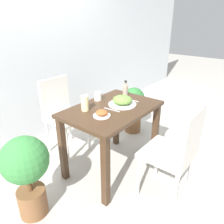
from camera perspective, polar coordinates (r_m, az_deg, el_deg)
The scene contains 14 objects.
ground_plane at distance 2.56m, azimuth 0.00°, elevation -14.22°, with size 16.00×16.00×0.00m, color #B7B2A8.
wall_back at distance 3.00m, azimuth -20.42°, elevation 17.10°, with size 8.00×0.05×2.60m.
dining_table at distance 2.24m, azimuth 0.00°, elevation -1.86°, with size 0.98×0.66×0.74m.
chair_near at distance 1.99m, azimuth 16.54°, elevation -9.48°, with size 0.42×0.42×0.91m.
chair_far at distance 2.71m, azimuth -12.88°, elevation 0.25°, with size 0.42×0.42×0.91m.
food_plate at distance 2.24m, azimuth 2.73°, elevation 2.94°, with size 0.29×0.29×0.10m.
side_plate at distance 1.99m, azimuth -2.69°, elevation -0.45°, with size 0.16×0.16×0.06m.
drink_cup at distance 2.37m, azimuth -3.70°, elevation 4.15°, with size 0.08×0.08×0.09m.
juice_glass at distance 2.11m, azimuth -7.10°, elevation 2.27°, with size 0.07×0.07×0.15m.
sauce_bottle at distance 2.51m, azimuth 3.54°, elevation 5.88°, with size 0.06×0.06×0.18m.
fork_utensil at distance 2.13m, azimuth -0.05°, elevation 0.59°, with size 0.02×0.18×0.00m.
spoon_utensil at distance 2.39m, azimuth 5.17°, elevation 3.16°, with size 0.01×0.18×0.00m.
potted_plant_left at distance 1.91m, azimuth -21.43°, elevation -13.73°, with size 0.38×0.38×0.75m.
potted_plant_right at distance 3.14m, azimuth 5.64°, elevation 1.32°, with size 0.30×0.30×0.67m.
Camera 1 is at (-1.58, -1.26, 1.58)m, focal length 35.00 mm.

